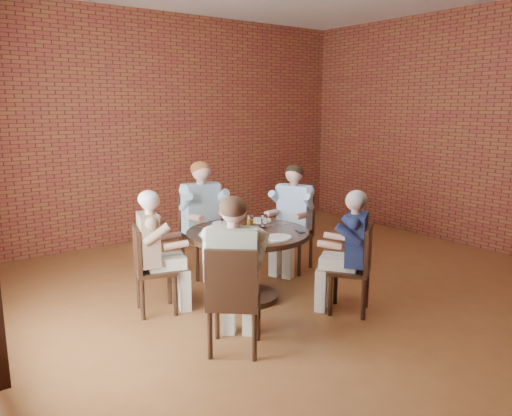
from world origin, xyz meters
TOP-DOWN VIEW (x-y plane):
  - floor at (0.00, 0.00)m, footprint 7.00×7.00m
  - wall_back at (0.00, 3.50)m, footprint 7.00×0.00m
  - wall_right at (3.25, 0.00)m, footprint 0.00×7.00m
  - dining_table at (-0.60, 0.55)m, footprint 1.28×1.28m
  - chair_a at (0.49, 1.05)m, footprint 0.56×0.56m
  - diner_a at (0.41, 1.01)m, footprint 0.80×0.74m
  - chair_b at (-0.54, 1.63)m, footprint 0.47×0.47m
  - diner_b at (-0.55, 1.54)m, footprint 0.59×0.71m
  - chair_c at (-1.59, 0.84)m, footprint 0.47×0.47m
  - diner_c at (-1.52, 0.82)m, footprint 0.68×0.61m
  - chair_d at (-1.40, -0.36)m, footprint 0.60×0.60m
  - diner_d at (-1.34, -0.30)m, footprint 0.82×0.83m
  - chair_e at (0.06, -0.38)m, footprint 0.53×0.53m
  - diner_e at (0.02, -0.32)m, footprint 0.71×0.74m
  - plate_a at (-0.22, 0.85)m, footprint 0.26×0.26m
  - plate_b at (-0.63, 0.95)m, footprint 0.26×0.26m
  - plate_c at (-0.99, 0.63)m, footprint 0.26×0.26m
  - plate_d at (-0.52, 0.14)m, footprint 0.26×0.26m
  - glass_a at (-0.36, 0.57)m, footprint 0.07×0.07m
  - glass_b at (-0.48, 0.67)m, footprint 0.07×0.07m
  - glass_c at (-0.68, 0.86)m, footprint 0.07×0.07m
  - glass_d at (-0.74, 0.62)m, footprint 0.07×0.07m
  - glass_e at (-0.81, 0.51)m, footprint 0.07×0.07m
  - glass_f at (-0.75, 0.19)m, footprint 0.07×0.07m
  - smartphone at (-0.19, 0.20)m, footprint 0.11×0.15m

SIDE VIEW (x-z plane):
  - floor at x=0.00m, z-range 0.00..0.00m
  - chair_c at x=-1.59m, z-range 0.04..0.92m
  - chair_e at x=0.06m, z-range 0.04..0.92m
  - chair_a at x=0.49m, z-range 0.04..0.97m
  - chair_d at x=-1.40m, z-range 0.04..0.97m
  - chair_b at x=-0.54m, z-range 0.04..1.00m
  - dining_table at x=-0.60m, z-range 0.15..0.90m
  - diner_c at x=-1.52m, z-range 0.00..1.23m
  - diner_e at x=0.02m, z-range 0.00..1.23m
  - diner_a at x=0.41m, z-range 0.00..1.32m
  - diner_d at x=-1.34m, z-range 0.00..1.32m
  - diner_b at x=-0.55m, z-range 0.00..1.38m
  - smartphone at x=-0.19m, z-range 0.75..0.76m
  - plate_a at x=-0.22m, z-range 0.75..0.76m
  - plate_b at x=-0.63m, z-range 0.75..0.76m
  - plate_c at x=-0.99m, z-range 0.75..0.76m
  - plate_d at x=-0.52m, z-range 0.75..0.76m
  - glass_a at x=-0.36m, z-range 0.75..0.89m
  - glass_b at x=-0.48m, z-range 0.75..0.89m
  - glass_c at x=-0.68m, z-range 0.75..0.89m
  - glass_d at x=-0.74m, z-range 0.75..0.89m
  - glass_e at x=-0.81m, z-range 0.75..0.89m
  - glass_f at x=-0.75m, z-range 0.75..0.89m
  - wall_back at x=0.00m, z-range -1.80..5.20m
  - wall_right at x=3.25m, z-range -1.80..5.20m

